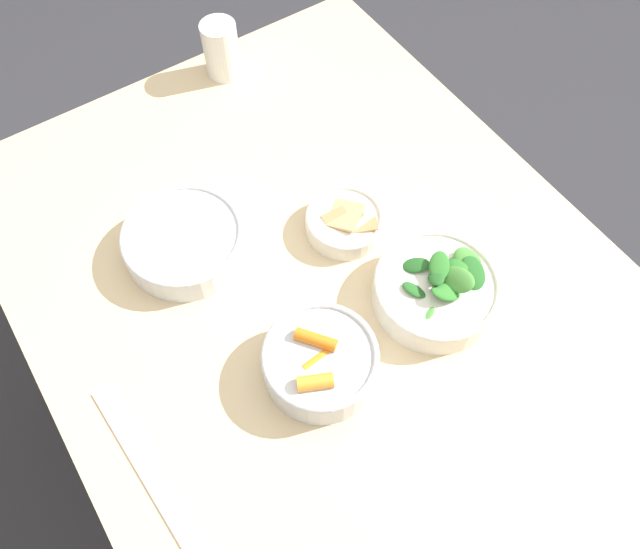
# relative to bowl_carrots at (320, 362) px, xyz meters

# --- Properties ---
(ground_plane) EXTENTS (10.00, 10.00, 0.00)m
(ground_plane) POSITION_rel_bowl_carrots_xyz_m (0.12, -0.09, -0.79)
(ground_plane) COLOR #2D2D33
(dining_table) EXTENTS (1.12, 0.86, 0.75)m
(dining_table) POSITION_rel_bowl_carrots_xyz_m (0.12, -0.09, -0.15)
(dining_table) COLOR beige
(dining_table) RESTS_ON ground_plane
(bowl_carrots) EXTENTS (0.16, 0.16, 0.07)m
(bowl_carrots) POSITION_rel_bowl_carrots_xyz_m (0.00, 0.00, 0.00)
(bowl_carrots) COLOR silver
(bowl_carrots) RESTS_ON dining_table
(bowl_greens) EXTENTS (0.19, 0.19, 0.09)m
(bowl_greens) POSITION_rel_bowl_carrots_xyz_m (0.00, -0.21, -0.00)
(bowl_greens) COLOR silver
(bowl_greens) RESTS_ON dining_table
(bowl_beans_hotdog) EXTENTS (0.19, 0.19, 0.05)m
(bowl_beans_hotdog) POSITION_rel_bowl_carrots_xyz_m (0.29, 0.06, -0.01)
(bowl_beans_hotdog) COLOR silver
(bowl_beans_hotdog) RESTS_ON dining_table
(bowl_cookies) EXTENTS (0.13, 0.13, 0.04)m
(bowl_cookies) POSITION_rel_bowl_carrots_xyz_m (0.18, -0.17, -0.01)
(bowl_cookies) COLOR silver
(bowl_cookies) RESTS_ON dining_table
(ruler) EXTENTS (0.32, 0.04, 0.00)m
(ruler) POSITION_rel_bowl_carrots_xyz_m (-0.01, 0.26, -0.03)
(ruler) COLOR #EFB7C6
(ruler) RESTS_ON dining_table
(cup) EXTENTS (0.07, 0.07, 0.11)m
(cup) POSITION_rel_bowl_carrots_xyz_m (0.61, -0.19, 0.02)
(cup) COLOR silver
(cup) RESTS_ON dining_table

